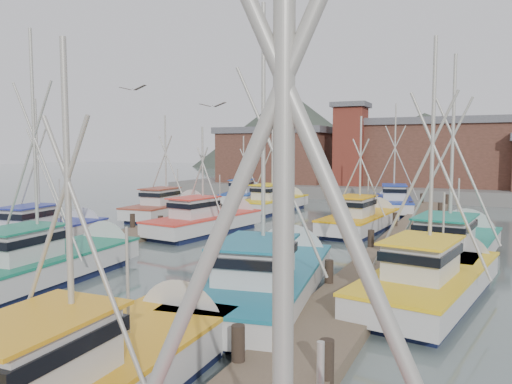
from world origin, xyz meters
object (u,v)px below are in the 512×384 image
at_px(lookout_tower, 350,143).
at_px(boat_4, 53,262).
at_px(boat_12, 276,203).
at_px(boat_1, 99,374).
at_px(boat_8, 210,222).

xyz_separation_m(lookout_tower, boat_4, (-2.15, -37.60, -4.87)).
distance_m(boat_4, boat_12, 23.08).
distance_m(lookout_tower, boat_4, 37.97).
distance_m(boat_1, boat_8, 20.20).
distance_m(lookout_tower, boat_8, 26.26).
bearing_deg(lookout_tower, boat_1, -82.15).
relative_size(boat_1, boat_4, 0.86).
bearing_deg(boat_12, boat_1, -69.94).
distance_m(boat_8, boat_12, 11.21).
bearing_deg(boat_8, boat_12, 100.48).
height_order(boat_4, boat_12, boat_4).
height_order(boat_1, boat_8, boat_1).
relative_size(lookout_tower, boat_1, 0.98).
bearing_deg(boat_4, boat_12, 86.64).
distance_m(boat_1, boat_12, 30.89).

